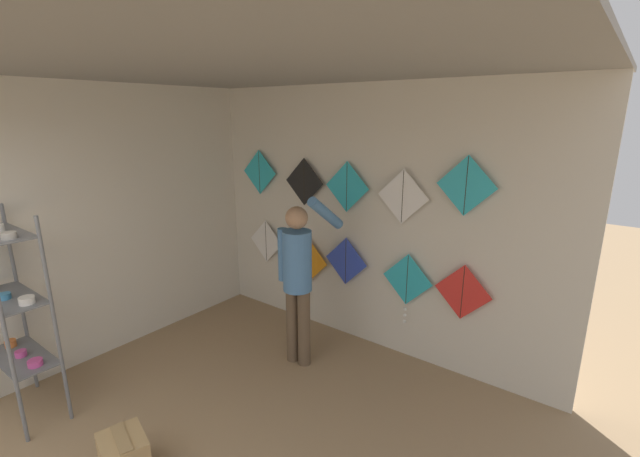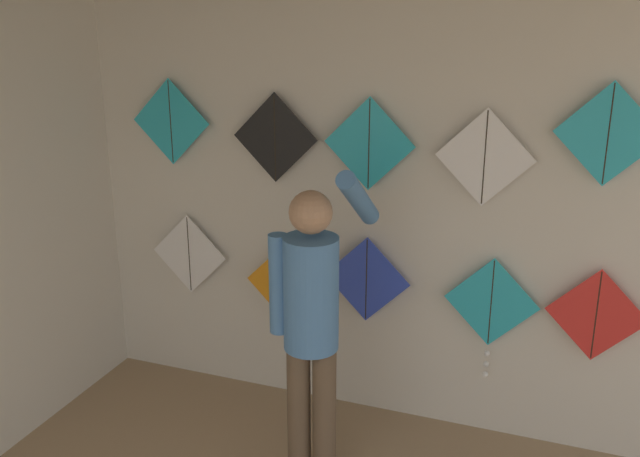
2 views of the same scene
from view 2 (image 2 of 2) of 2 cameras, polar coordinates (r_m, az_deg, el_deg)
back_panel at (r=4.25m, az=4.69°, el=2.39°), size 4.56×0.06×2.80m
shopkeeper at (r=3.70m, az=-0.65°, el=-6.83°), size 0.44×0.63×1.76m
kite_0 at (r=4.80m, az=-10.42°, el=-2.03°), size 0.54×0.01×0.54m
kite_1 at (r=4.56m, az=-2.73°, el=-4.89°), size 0.54×0.04×0.75m
kite_2 at (r=4.34m, az=3.74°, el=-4.10°), size 0.54×0.01×0.54m
kite_3 at (r=4.24m, az=13.50°, el=-6.27°), size 0.54×0.04×0.75m
kite_4 at (r=4.20m, az=21.23°, el=-6.49°), size 0.54×0.01×0.54m
kite_5 at (r=4.62m, az=-11.85°, el=8.35°), size 0.54×0.01×0.54m
kite_6 at (r=4.30m, az=-3.62°, el=7.26°), size 0.54×0.01×0.54m
kite_7 at (r=4.10m, az=3.95°, el=6.76°), size 0.54×0.01×0.54m
kite_8 at (r=3.97m, az=13.05°, el=5.54°), size 0.54×0.01×0.54m
kite_9 at (r=3.91m, az=22.08°, el=7.00°), size 0.54×0.01×0.54m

